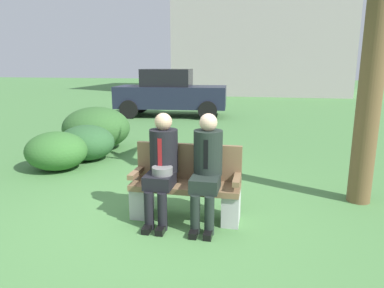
{
  "coord_description": "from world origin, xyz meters",
  "views": [
    {
      "loc": [
        1.22,
        -3.75,
        1.86
      ],
      "look_at": [
        0.35,
        0.56,
        0.85
      ],
      "focal_mm": 32.75,
      "sensor_mm": 36.0,
      "label": 1
    }
  ],
  "objects_px": {
    "parked_car_near": "(170,93)",
    "shrub_mid_lawn": "(96,128)",
    "seated_man_left": "(162,162)",
    "shrub_near_bench": "(56,151)",
    "seated_man_right": "(207,164)",
    "building_backdrop": "(262,20)",
    "shrub_far_lawn": "(86,143)",
    "park_bench": "(186,187)"
  },
  "relations": [
    {
      "from": "shrub_far_lawn",
      "to": "shrub_near_bench",
      "type": "bearing_deg",
      "value": -105.83
    },
    {
      "from": "seated_man_left",
      "to": "shrub_near_bench",
      "type": "height_order",
      "value": "seated_man_left"
    },
    {
      "from": "park_bench",
      "to": "building_backdrop",
      "type": "relative_size",
      "value": 0.12
    },
    {
      "from": "shrub_far_lawn",
      "to": "seated_man_left",
      "type": "bearing_deg",
      "value": -46.23
    },
    {
      "from": "shrub_near_bench",
      "to": "shrub_mid_lawn",
      "type": "height_order",
      "value": "shrub_mid_lawn"
    },
    {
      "from": "seated_man_left",
      "to": "shrub_mid_lawn",
      "type": "relative_size",
      "value": 0.87
    },
    {
      "from": "seated_man_right",
      "to": "shrub_far_lawn",
      "type": "relative_size",
      "value": 1.18
    },
    {
      "from": "seated_man_left",
      "to": "building_backdrop",
      "type": "distance_m",
      "value": 21.14
    },
    {
      "from": "shrub_far_lawn",
      "to": "parked_car_near",
      "type": "distance_m",
      "value": 6.1
    },
    {
      "from": "seated_man_right",
      "to": "shrub_far_lawn",
      "type": "bearing_deg",
      "value": 140.0
    },
    {
      "from": "shrub_far_lawn",
      "to": "parked_car_near",
      "type": "bearing_deg",
      "value": 89.07
    },
    {
      "from": "park_bench",
      "to": "shrub_near_bench",
      "type": "height_order",
      "value": "park_bench"
    },
    {
      "from": "parked_car_near",
      "to": "building_backdrop",
      "type": "relative_size",
      "value": 0.37
    },
    {
      "from": "seated_man_right",
      "to": "building_backdrop",
      "type": "xyz_separation_m",
      "value": [
        0.29,
        20.75,
        3.95
      ]
    },
    {
      "from": "park_bench",
      "to": "seated_man_right",
      "type": "distance_m",
      "value": 0.45
    },
    {
      "from": "parked_car_near",
      "to": "shrub_near_bench",
      "type": "bearing_deg",
      "value": -92.55
    },
    {
      "from": "building_backdrop",
      "to": "seated_man_left",
      "type": "bearing_deg",
      "value": -92.3
    },
    {
      "from": "seated_man_left",
      "to": "building_backdrop",
      "type": "height_order",
      "value": "building_backdrop"
    },
    {
      "from": "shrub_near_bench",
      "to": "shrub_mid_lawn",
      "type": "distance_m",
      "value": 1.64
    },
    {
      "from": "shrub_mid_lawn",
      "to": "parked_car_near",
      "type": "distance_m",
      "value": 5.19
    },
    {
      "from": "park_bench",
      "to": "shrub_far_lawn",
      "type": "bearing_deg",
      "value": 138.56
    },
    {
      "from": "shrub_mid_lawn",
      "to": "building_backdrop",
      "type": "height_order",
      "value": "building_backdrop"
    },
    {
      "from": "seated_man_left",
      "to": "seated_man_right",
      "type": "height_order",
      "value": "seated_man_right"
    },
    {
      "from": "shrub_mid_lawn",
      "to": "shrub_far_lawn",
      "type": "distance_m",
      "value": 0.95
    },
    {
      "from": "seated_man_right",
      "to": "shrub_mid_lawn",
      "type": "height_order",
      "value": "seated_man_right"
    },
    {
      "from": "seated_man_left",
      "to": "shrub_mid_lawn",
      "type": "height_order",
      "value": "seated_man_left"
    },
    {
      "from": "seated_man_left",
      "to": "shrub_mid_lawn",
      "type": "xyz_separation_m",
      "value": [
        -2.47,
        3.25,
        -0.25
      ]
    },
    {
      "from": "shrub_near_bench",
      "to": "shrub_far_lawn",
      "type": "xyz_separation_m",
      "value": [
        0.2,
        0.72,
        0.0
      ]
    },
    {
      "from": "shrub_far_lawn",
      "to": "building_backdrop",
      "type": "xyz_separation_m",
      "value": [
        3.07,
        18.42,
        4.33
      ]
    },
    {
      "from": "seated_man_left",
      "to": "building_backdrop",
      "type": "xyz_separation_m",
      "value": [
        0.83,
        20.75,
        3.96
      ]
    },
    {
      "from": "seated_man_left",
      "to": "seated_man_right",
      "type": "xyz_separation_m",
      "value": [
        0.54,
        0.01,
        0.01
      ]
    },
    {
      "from": "seated_man_left",
      "to": "shrub_far_lawn",
      "type": "height_order",
      "value": "seated_man_left"
    },
    {
      "from": "seated_man_left",
      "to": "parked_car_near",
      "type": "distance_m",
      "value": 8.68
    },
    {
      "from": "park_bench",
      "to": "shrub_far_lawn",
      "type": "distance_m",
      "value": 3.34
    },
    {
      "from": "seated_man_left",
      "to": "seated_man_right",
      "type": "relative_size",
      "value": 0.99
    },
    {
      "from": "park_bench",
      "to": "parked_car_near",
      "type": "height_order",
      "value": "parked_car_near"
    },
    {
      "from": "shrub_mid_lawn",
      "to": "building_backdrop",
      "type": "xyz_separation_m",
      "value": [
        3.3,
        17.51,
        4.21
      ]
    },
    {
      "from": "parked_car_near",
      "to": "shrub_mid_lawn",
      "type": "bearing_deg",
      "value": -93.71
    },
    {
      "from": "park_bench",
      "to": "seated_man_right",
      "type": "height_order",
      "value": "seated_man_right"
    },
    {
      "from": "parked_car_near",
      "to": "seated_man_right",
      "type": "bearing_deg",
      "value": -72.37
    },
    {
      "from": "seated_man_left",
      "to": "building_backdrop",
      "type": "relative_size",
      "value": 0.12
    },
    {
      "from": "seated_man_right",
      "to": "parked_car_near",
      "type": "distance_m",
      "value": 8.82
    }
  ]
}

